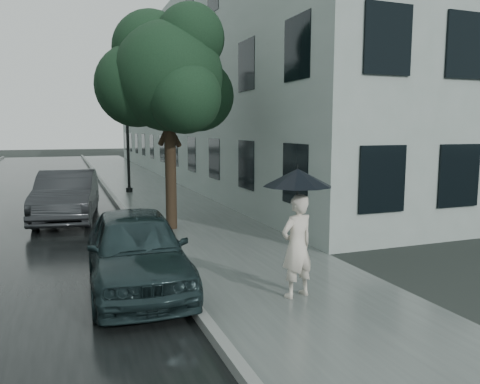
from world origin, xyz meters
name	(u,v)px	position (x,y,z in m)	size (l,w,h in m)	color
ground	(274,287)	(0.00, 0.00, 0.00)	(120.00, 120.00, 0.00)	black
sidewalk	(157,195)	(0.25, 12.00, 0.00)	(3.50, 60.00, 0.01)	slate
kerb_near	(111,195)	(-1.57, 12.00, 0.07)	(0.15, 60.00, 0.15)	slate
asphalt_road	(14,202)	(-5.08, 12.00, 0.00)	(6.85, 60.00, 0.00)	black
building_near	(220,98)	(5.47, 19.50, 4.50)	(7.02, 36.00, 9.00)	#95A29E
pedestrian	(297,246)	(0.14, -0.53, 0.84)	(0.61, 0.40, 1.67)	beige
umbrella	(297,178)	(0.14, -0.52, 1.95)	(1.17, 1.17, 1.20)	black
street_tree	(168,75)	(-0.60, 5.48, 4.10)	(3.75, 3.41, 5.94)	#332619
lamp_post	(124,121)	(-0.84, 13.25, 3.05)	(0.83, 0.45, 5.34)	black
car_near	(136,249)	(-2.20, 0.81, 0.68)	(1.59, 3.94, 1.34)	#1A2A2C
car_far	(67,195)	(-3.24, 7.67, 0.74)	(1.56, 4.46, 1.47)	#25272A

